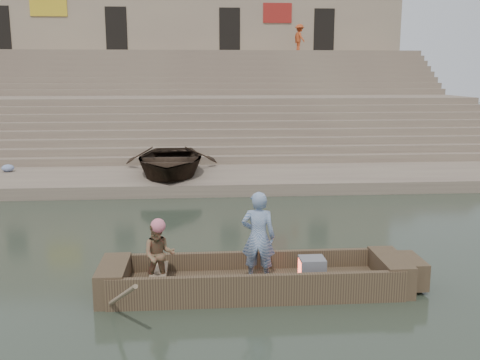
{
  "coord_description": "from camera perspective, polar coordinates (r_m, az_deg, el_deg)",
  "views": [
    {
      "loc": [
        2.94,
        -11.01,
        3.97
      ],
      "look_at": [
        3.93,
        1.82,
        1.4
      ],
      "focal_mm": 40.55,
      "sensor_mm": 36.0,
      "label": 1
    }
  ],
  "objects": [
    {
      "name": "rowing_man",
      "position": [
        9.7,
        -8.52,
        -7.82
      ],
      "size": [
        0.59,
        0.47,
        1.19
      ],
      "primitive_type": "imported",
      "rotation": [
        0.0,
        0.0,
        0.03
      ],
      "color": "#267241",
      "rests_on": "main_rowboat"
    },
    {
      "name": "ghat_steps",
      "position": [
        28.44,
        -10.42,
        6.73
      ],
      "size": [
        32.0,
        11.0,
        5.2
      ],
      "color": "gray",
      "rests_on": "ground"
    },
    {
      "name": "rowboat_trim",
      "position": [
        10.09,
        2.76,
        -10.01
      ],
      "size": [
        6.04,
        2.63,
        1.86
      ],
      "color": "brown",
      "rests_on": "ground"
    },
    {
      "name": "mid_landing",
      "position": [
        26.8,
        -10.76,
        5.59
      ],
      "size": [
        32.0,
        3.0,
        2.8
      ],
      "primitive_type": "cube",
      "color": "gray",
      "rests_on": "ground"
    },
    {
      "name": "main_rowboat",
      "position": [
        10.15,
        1.55,
        -11.07
      ],
      "size": [
        5.0,
        1.3,
        0.22
      ],
      "primitive_type": "cube",
      "color": "brown",
      "rests_on": "ground"
    },
    {
      "name": "upper_landing",
      "position": [
        33.67,
        -9.55,
        8.81
      ],
      "size": [
        32.0,
        3.0,
        5.2
      ],
      "primitive_type": "cube",
      "color": "gray",
      "rests_on": "ground"
    },
    {
      "name": "standing_man",
      "position": [
        9.78,
        1.93,
        -6.03
      ],
      "size": [
        0.68,
        0.51,
        1.68
      ],
      "primitive_type": "imported",
      "rotation": [
        0.0,
        0.0,
        2.95
      ],
      "color": "navy",
      "rests_on": "main_rowboat"
    },
    {
      "name": "pedestrian",
      "position": [
        34.08,
        6.27,
        14.65
      ],
      "size": [
        0.9,
        1.18,
        1.61
      ],
      "primitive_type": "imported",
      "rotation": [
        0.0,
        0.0,
        1.9
      ],
      "color": "#B6461E",
      "rests_on": "upper_landing"
    },
    {
      "name": "television",
      "position": [
        10.19,
        7.52,
        -9.19
      ],
      "size": [
        0.46,
        0.42,
        0.4
      ],
      "color": "slate",
      "rests_on": "main_rowboat"
    },
    {
      "name": "lower_landing",
      "position": [
        19.61,
        -12.97,
        -0.09
      ],
      "size": [
        32.0,
        4.0,
        0.4
      ],
      "primitive_type": "cube",
      "color": "gray",
      "rests_on": "ground"
    },
    {
      "name": "building_wall",
      "position": [
        37.66,
        -9.16,
        13.64
      ],
      "size": [
        32.0,
        5.07,
        11.2
      ],
      "color": "tan",
      "rests_on": "ground"
    },
    {
      "name": "beached_rowboat",
      "position": [
        19.34,
        -7.45,
        2.07
      ],
      "size": [
        3.48,
        4.86,
        1.0
      ],
      "primitive_type": "imported",
      "rotation": [
        0.0,
        0.0,
        -0.0
      ],
      "color": "#2D2116",
      "rests_on": "lower_landing"
    },
    {
      "name": "ground",
      "position": [
        12.07,
        -18.47,
        -8.52
      ],
      "size": [
        120.0,
        120.0,
        0.0
      ],
      "primitive_type": "plane",
      "color": "#273024",
      "rests_on": "ground"
    }
  ]
}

